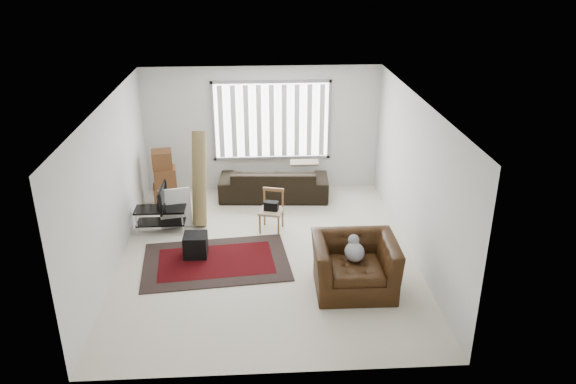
% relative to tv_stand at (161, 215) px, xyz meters
% --- Properties ---
extents(room, '(6.00, 6.02, 2.71)m').
position_rel_tv_stand_xyz_m(room, '(1.98, -0.50, 1.42)').
color(room, beige).
rests_on(room, ground).
extents(persian_rug, '(2.58, 1.85, 0.02)m').
position_rel_tv_stand_xyz_m(persian_rug, '(1.08, -1.23, -0.33)').
color(persian_rug, black).
rests_on(persian_rug, ground).
extents(tv_stand, '(0.93, 0.42, 0.47)m').
position_rel_tv_stand_xyz_m(tv_stand, '(0.00, 0.00, 0.00)').
color(tv_stand, black).
rests_on(tv_stand, ground).
extents(tv, '(0.10, 0.75, 0.43)m').
position_rel_tv_stand_xyz_m(tv, '(-0.00, 0.00, 0.35)').
color(tv, black).
rests_on(tv, tv_stand).
extents(subwoofer, '(0.40, 0.40, 0.39)m').
position_rel_tv_stand_xyz_m(subwoofer, '(0.73, -1.00, -0.12)').
color(subwoofer, black).
rests_on(subwoofer, persian_rug).
extents(moving_boxes, '(0.55, 0.51, 1.18)m').
position_rel_tv_stand_xyz_m(moving_boxes, '(-0.07, 1.18, 0.21)').
color(moving_boxes, brown).
rests_on(moving_boxes, ground).
extents(white_flatpack, '(0.62, 0.35, 0.75)m').
position_rel_tv_stand_xyz_m(white_flatpack, '(0.25, 0.20, 0.04)').
color(white_flatpack, silver).
rests_on(white_flatpack, ground).
extents(rolled_rug, '(0.33, 0.83, 1.78)m').
position_rel_tv_stand_xyz_m(rolled_rug, '(0.72, 0.40, 0.55)').
color(rolled_rug, brown).
rests_on(rolled_rug, ground).
extents(sofa, '(2.34, 1.13, 0.88)m').
position_rel_tv_stand_xyz_m(sofa, '(2.17, 1.44, 0.10)').
color(sofa, black).
rests_on(sofa, ground).
extents(side_chair, '(0.52, 0.52, 0.78)m').
position_rel_tv_stand_xyz_m(side_chair, '(2.07, -0.07, 0.10)').
color(side_chair, tan).
rests_on(side_chair, ground).
extents(armchair, '(1.29, 1.12, 0.94)m').
position_rel_tv_stand_xyz_m(armchair, '(3.27, -2.16, 0.14)').
color(armchair, '#321B0A').
rests_on(armchair, ground).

